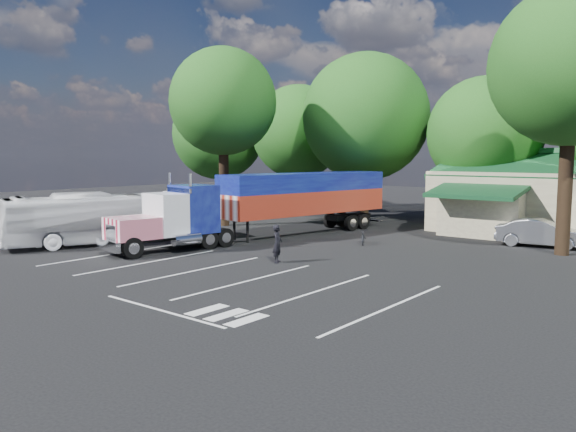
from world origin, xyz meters
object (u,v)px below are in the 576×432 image
Objects in this scene: woman at (277,244)px; bicycle at (363,236)px; tour_bus at (101,218)px; silver_sedan at (541,233)px; semi_truck at (275,200)px.

bicycle is at bearing -27.50° from woman.
tour_bus reaches higher than silver_sedan.
tour_bus is 2.26× the size of silver_sedan.
silver_sedan is at bearing 55.97° from tour_bus.
woman is at bearing 137.59° from silver_sedan.
silver_sedan is (19.82, 14.88, -0.70)m from tour_bus.
woman is 15.27m from silver_sedan.
tour_bus is 24.79m from silver_sedan.
bicycle is at bearing 22.03° from semi_truck.
bicycle is (5.65, 1.19, -1.87)m from semi_truck.
tour_bus is (-6.04, -8.23, -0.85)m from semi_truck.
woman is 1.04× the size of bicycle.
bicycle is at bearing 57.91° from tour_bus.
semi_truck is 10.90× the size of woman.
bicycle is 0.16× the size of tour_bus.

